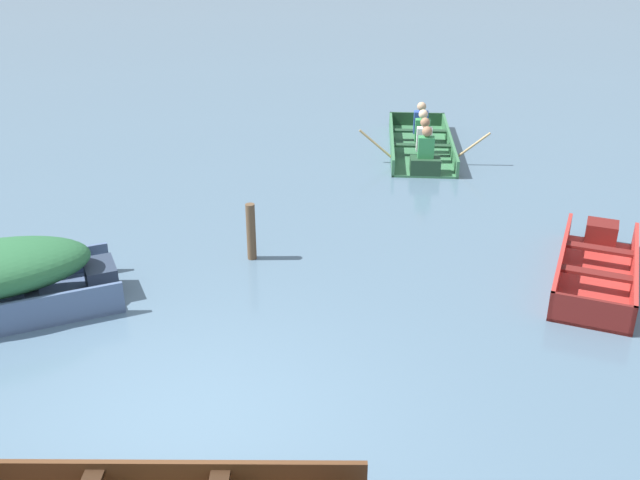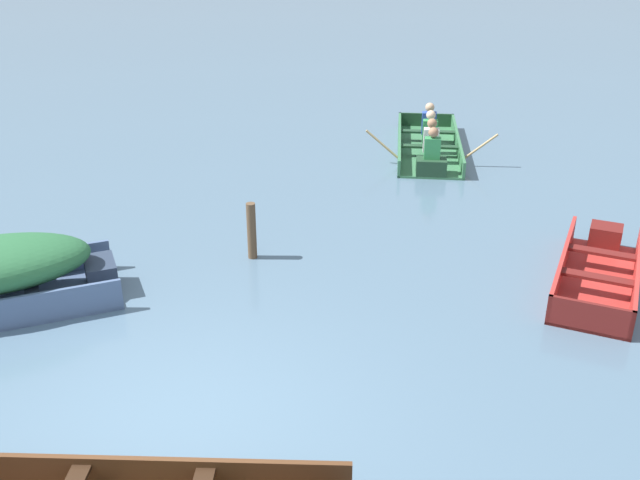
% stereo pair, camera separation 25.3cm
% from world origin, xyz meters
% --- Properties ---
extents(ground_plane, '(80.00, 80.00, 0.00)m').
position_xyz_m(ground_plane, '(0.00, 0.00, 0.00)').
color(ground_plane, slate).
extents(skiff_red_mid_moored, '(1.52, 2.69, 0.38)m').
position_xyz_m(skiff_red_mid_moored, '(4.37, 3.84, 0.14)').
color(skiff_red_mid_moored, '#AD2D28').
rests_on(skiff_red_mid_moored, ground).
extents(rowboat_green_with_crew, '(2.43, 3.39, 0.89)m').
position_xyz_m(rowboat_green_with_crew, '(2.03, 8.69, 0.21)').
color(rowboat_green_with_crew, '#387047').
rests_on(rowboat_green_with_crew, ground).
extents(mooring_post, '(0.13, 0.13, 0.80)m').
position_xyz_m(mooring_post, '(-0.19, 3.72, 0.40)').
color(mooring_post, brown).
rests_on(mooring_post, ground).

